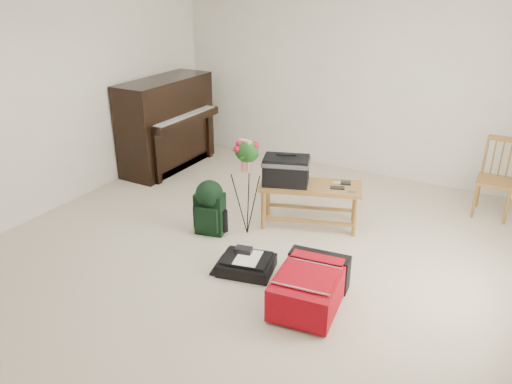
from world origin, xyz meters
The scene contains 10 objects.
floor centered at (0.00, 0.00, 0.00)m, with size 5.00×5.50×0.01m, color #BAAE96.
wall_back centered at (0.00, 2.75, 1.25)m, with size 5.00×0.04×2.50m, color white.
wall_left centered at (-2.50, 0.00, 1.25)m, with size 0.04×5.50×2.50m, color white.
piano centered at (-2.19, 1.60, 0.60)m, with size 0.71×1.50×1.25m.
bench centered at (0.12, 0.87, 0.58)m, with size 1.16×0.76×0.83m.
dining_chair centered at (2.01, 2.16, 0.43)m, with size 0.39×0.39×0.89m.
red_suitcase centered at (0.88, -0.39, 0.17)m, with size 0.59×0.81×0.32m.
black_duffel centered at (0.17, -0.25, 0.07)m, with size 0.56×0.49×0.21m.
green_backpack centered at (-0.55, 0.20, 0.33)m, with size 0.33×0.31×0.60m.
flower_stand centered at (-0.20, 0.39, 0.52)m, with size 0.39×0.39×1.08m.
Camera 1 is at (2.18, -3.68, 2.56)m, focal length 35.00 mm.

